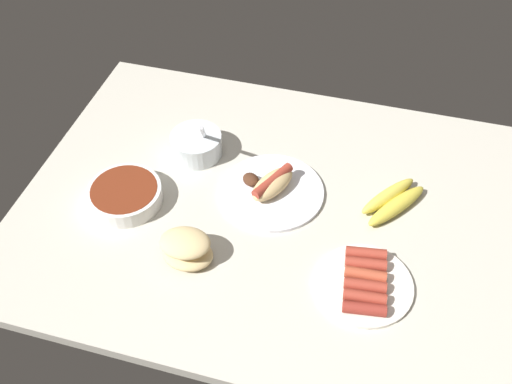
{
  "coord_description": "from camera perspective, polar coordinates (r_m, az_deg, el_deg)",
  "views": [
    {
      "loc": [
        19.87,
        -86.72,
        102.83
      ],
      "look_at": [
        -3.81,
        0.53,
        3.0
      ],
      "focal_mm": 39.52,
      "sensor_mm": 36.0,
      "label": 1
    }
  ],
  "objects": [
    {
      "name": "banana_bunch",
      "position": [
        1.38,
        13.66,
        -0.89
      ],
      "size": [
        16.01,
        19.22,
        3.67
      ],
      "color": "#E5D14C",
      "rests_on": "ground_plane"
    },
    {
      "name": "plate_hotdog_assembled",
      "position": [
        1.37,
        1.58,
        0.41
      ],
      "size": [
        25.34,
        25.34,
        5.61
      ],
      "color": "white",
      "rests_on": "ground_plane"
    },
    {
      "name": "bread_stack",
      "position": [
        1.24,
        -7.05,
        -5.72
      ],
      "size": [
        12.47,
        9.99,
        7.2
      ],
      "color": "#E5C689",
      "rests_on": "ground_plane"
    },
    {
      "name": "ground_plane",
      "position": [
        1.37,
        1.48,
        -1.73
      ],
      "size": [
        120.0,
        90.0,
        3.0
      ],
      "primitive_type": "cube",
      "color": "beige"
    },
    {
      "name": "bowl_chili",
      "position": [
        1.39,
        -13.12,
        -0.23
      ],
      "size": [
        17.71,
        17.71,
        4.34
      ],
      "color": "white",
      "rests_on": "ground_plane"
    },
    {
      "name": "plate_sausages",
      "position": [
        1.23,
        10.93,
        -8.98
      ],
      "size": [
        20.95,
        20.95,
        3.55
      ],
      "color": "white",
      "rests_on": "ground_plane"
    },
    {
      "name": "bowl_coleslaw",
      "position": [
        1.47,
        -6.06,
        4.88
      ],
      "size": [
        13.27,
        13.46,
        15.51
      ],
      "color": "silver",
      "rests_on": "ground_plane"
    }
  ]
}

